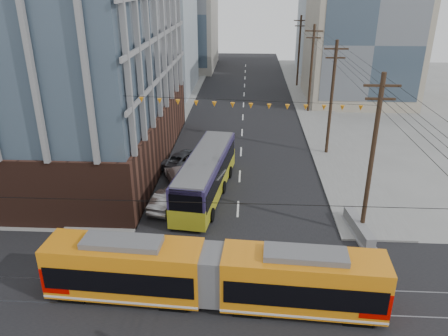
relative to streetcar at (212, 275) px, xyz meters
The scene contains 11 objects.
bg_bldg_nw_near 51.46m from the streetcar, 108.17° to the left, with size 18.00×16.00×18.00m, color #8C99A5.
bg_bldg_ne_near 48.00m from the streetcar, 68.92° to the left, with size 14.00×14.00×16.00m, color gray.
bg_bldg_nw_far 70.10m from the streetcar, 100.67° to the left, with size 16.00×18.00×20.00m, color gray.
bg_bldg_ne_far 67.39m from the streetcar, 73.47° to the left, with size 16.00×16.00×14.00m, color #8C99A5.
utility_pole_far 53.41m from the streetcar, 79.60° to the left, with size 0.30×0.30×11.00m, color black.
streetcar is the anchor object (origin of this frame).
city_bus 12.82m from the streetcar, 96.78° to the left, with size 2.66×12.30×3.48m, color #29204A, non-canonical shape.
parked_car_silver 11.18m from the streetcar, 112.17° to the left, with size 1.53×4.39×1.45m, color #A2A2A2.
parked_car_white 15.71m from the streetcar, 105.17° to the left, with size 1.90×4.67×1.35m, color silver.
parked_car_grey 18.88m from the streetcar, 102.48° to the left, with size 2.39×5.19×1.44m, color #46494F.
jersey_barrier 12.06m from the streetcar, 38.26° to the left, with size 1.00×4.46×0.89m, color gray.
Camera 1 is at (0.55, -15.09, 15.96)m, focal length 35.00 mm.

